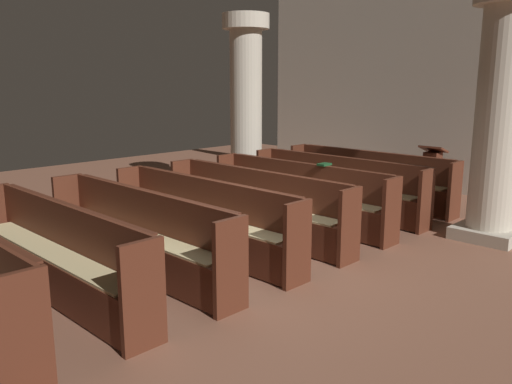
{
  "coord_description": "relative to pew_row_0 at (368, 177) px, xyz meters",
  "views": [
    {
      "loc": [
        4.57,
        -4.62,
        2.31
      ],
      "look_at": [
        -0.58,
        0.64,
        0.75
      ],
      "focal_mm": 36.72,
      "sensor_mm": 36.0,
      "label": 1
    }
  ],
  "objects": [
    {
      "name": "pew_row_6",
      "position": [
        0.0,
        -6.18,
        0.0
      ],
      "size": [
        3.49,
        0.46,
        1.0
      ],
      "color": "#562819",
      "rests_on": "ground"
    },
    {
      "name": "lectern",
      "position": [
        0.7,
        1.19,
        -0.08
      ],
      "size": [
        0.48,
        0.45,
        1.08
      ],
      "color": "#411E13",
      "rests_on": "ground"
    },
    {
      "name": "pew_row_0",
      "position": [
        0.0,
        0.0,
        0.0
      ],
      "size": [
        3.49,
        0.47,
        1.0
      ],
      "color": "#562819",
      "rests_on": "ground"
    },
    {
      "name": "pillar_aisle_side",
      "position": [
        2.56,
        -0.71,
        1.37
      ],
      "size": [
        0.96,
        0.96,
        3.65
      ],
      "color": "#B6AD9A",
      "rests_on": "ground"
    },
    {
      "name": "ground_plane",
      "position": [
        0.78,
        -3.91,
        -0.53
      ],
      "size": [
        19.2,
        19.2,
        0.0
      ],
      "primitive_type": "plane",
      "color": "brown"
    },
    {
      "name": "pew_row_4",
      "position": [
        0.0,
        -4.12,
        0.0
      ],
      "size": [
        3.49,
        0.46,
        1.0
      ],
      "color": "#562819",
      "rests_on": "ground"
    },
    {
      "name": "back_wall",
      "position": [
        0.78,
        2.17,
        1.72
      ],
      "size": [
        10.0,
        0.16,
        4.5
      ],
      "primitive_type": "cube",
      "color": "silver",
      "rests_on": "ground"
    },
    {
      "name": "pew_row_1",
      "position": [
        0.0,
        -1.03,
        0.0
      ],
      "size": [
        3.49,
        0.46,
        1.0
      ],
      "color": "#562819",
      "rests_on": "ground"
    },
    {
      "name": "pew_row_2",
      "position": [
        0.0,
        -2.06,
        0.0
      ],
      "size": [
        3.49,
        0.46,
        1.0
      ],
      "color": "#562819",
      "rests_on": "ground"
    },
    {
      "name": "pew_row_5",
      "position": [
        0.0,
        -5.15,
        0.0
      ],
      "size": [
        3.49,
        0.47,
        1.0
      ],
      "color": "#562819",
      "rests_on": "ground"
    },
    {
      "name": "pillar_far_side",
      "position": [
        -2.51,
        -0.79,
        1.37
      ],
      "size": [
        0.96,
        0.96,
        3.65
      ],
      "color": "#B6AD9A",
      "rests_on": "ground"
    },
    {
      "name": "hymn_book",
      "position": [
        0.36,
        -1.87,
        0.49
      ],
      "size": [
        0.15,
        0.22,
        0.03
      ],
      "primitive_type": "cube",
      "color": "#194723",
      "rests_on": "pew_row_2"
    },
    {
      "name": "pew_row_3",
      "position": [
        0.0,
        -3.09,
        0.0
      ],
      "size": [
        3.49,
        0.47,
        1.0
      ],
      "color": "#562819",
      "rests_on": "ground"
    }
  ]
}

